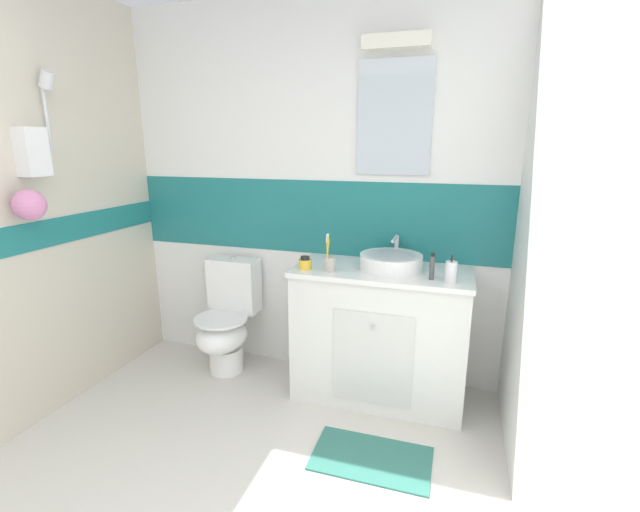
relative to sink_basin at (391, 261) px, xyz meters
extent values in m
cube|color=beige|center=(-0.60, -0.95, -0.92)|extent=(3.20, 3.48, 0.04)
cube|color=white|center=(-0.60, 0.30, -0.48)|extent=(3.20, 0.10, 0.85)
cube|color=#1E7272|center=(-0.60, 0.29, 0.20)|extent=(3.20, 0.10, 0.50)
cube|color=white|center=(-0.60, 0.30, 1.02)|extent=(3.20, 0.10, 1.15)
cube|color=silver|center=(-0.05, 0.23, 0.84)|extent=(0.45, 0.02, 0.68)
cube|color=white|center=(-0.05, 0.20, 1.26)|extent=(0.40, 0.10, 0.08)
cube|color=white|center=(-1.85, -0.71, 0.64)|extent=(0.10, 0.14, 0.26)
cylinder|color=silver|center=(-1.87, -0.57, 0.83)|extent=(0.02, 0.02, 0.38)
cylinder|color=silver|center=(-1.83, -0.57, 1.03)|extent=(0.10, 0.07, 0.11)
sphere|color=pink|center=(-1.80, -0.82, 0.37)|extent=(0.16, 0.16, 0.16)
cube|color=white|center=(0.75, -0.95, 0.35)|extent=(0.10, 3.48, 2.50)
cube|color=silver|center=(-0.05, 0.00, -0.49)|extent=(1.05, 0.50, 0.82)
cube|color=white|center=(-0.05, -0.01, -0.07)|extent=(1.07, 0.52, 0.03)
cube|color=silver|center=(-0.05, -0.25, -0.53)|extent=(0.47, 0.01, 0.57)
cylinder|color=silver|center=(-0.05, -0.27, -0.33)|extent=(0.02, 0.02, 0.03)
cylinder|color=white|center=(0.00, 0.00, 0.00)|extent=(0.37, 0.37, 0.09)
cylinder|color=#B3B3B8|center=(0.00, 0.00, 0.04)|extent=(0.31, 0.31, 0.01)
cylinder|color=silver|center=(0.00, 0.21, 0.03)|extent=(0.03, 0.03, 0.17)
cylinder|color=silver|center=(0.00, 0.11, 0.12)|extent=(0.02, 0.17, 0.02)
cylinder|color=white|center=(-1.15, -0.03, -0.81)|extent=(0.24, 0.24, 0.18)
ellipsoid|color=white|center=(-1.15, -0.07, -0.61)|extent=(0.34, 0.42, 0.22)
cylinder|color=white|center=(-1.15, -0.07, -0.49)|extent=(0.37, 0.37, 0.02)
cube|color=white|center=(-1.15, 0.14, -0.31)|extent=(0.36, 0.17, 0.39)
cylinder|color=silver|center=(-1.15, 0.14, -0.10)|extent=(0.04, 0.04, 0.02)
cylinder|color=#B2ADA3|center=(-0.34, -0.14, -0.01)|extent=(0.07, 0.07, 0.09)
cylinder|color=gold|center=(-0.36, -0.15, 0.06)|extent=(0.02, 0.03, 0.17)
cube|color=white|center=(-0.36, -0.15, 0.14)|extent=(0.01, 0.02, 0.03)
cylinder|color=gold|center=(-0.35, -0.15, 0.07)|extent=(0.03, 0.04, 0.19)
cube|color=white|center=(-0.35, -0.15, 0.16)|extent=(0.01, 0.02, 0.03)
cylinder|color=gold|center=(-0.36, -0.15, 0.06)|extent=(0.02, 0.03, 0.16)
cube|color=white|center=(-0.36, -0.15, 0.14)|extent=(0.01, 0.02, 0.03)
cylinder|color=white|center=(0.35, -0.15, 0.01)|extent=(0.06, 0.06, 0.12)
cylinder|color=#262626|center=(0.35, -0.15, 0.08)|extent=(0.01, 0.01, 0.04)
cylinder|color=#262626|center=(0.35, -0.17, 0.10)|extent=(0.01, 0.02, 0.01)
cylinder|color=#4C4C51|center=(0.25, -0.14, 0.02)|extent=(0.03, 0.03, 0.13)
cylinder|color=black|center=(0.25, -0.14, 0.09)|extent=(0.02, 0.02, 0.02)
cylinder|color=yellow|center=(-0.50, -0.15, -0.02)|extent=(0.08, 0.08, 0.06)
cylinder|color=black|center=(-0.50, -0.15, 0.02)|extent=(0.05, 0.05, 0.02)
cube|color=#337266|center=(0.03, -0.63, -0.90)|extent=(0.61, 0.36, 0.01)
camera|label=1|loc=(0.36, -2.55, 0.69)|focal=24.58mm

